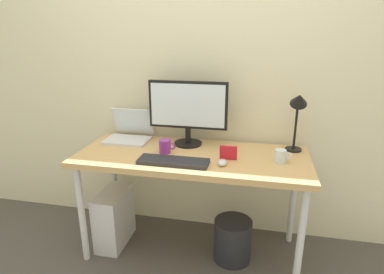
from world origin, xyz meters
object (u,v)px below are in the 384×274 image
Objects in this scene: laptop at (129,132)px; glass_cup at (281,156)px; keyboard at (173,161)px; computer_tower at (114,218)px; photo_frame at (228,153)px; mouse at (222,162)px; wastebasket at (233,240)px; monitor at (188,109)px; desk_lamp at (298,108)px; desk at (192,163)px; coffee_mug at (165,146)px.

glass_cup is at bearing -11.72° from laptop.
keyboard is 1.05× the size of computer_tower.
laptop is 0.81m from photo_frame.
wastebasket is at bearing 53.39° from mouse.
monitor is 1.30× the size of desk_lamp.
laptop is 0.75× the size of desk_lamp.
monitor is 0.44m from keyboard.
glass_cup is at bearing -2.21° from desk.
laptop is at bearing 161.96° from photo_frame.
desk_lamp is 0.54m from photo_frame.
monitor reaches higher than photo_frame.
keyboard is 4.00× the size of photo_frame.
desk is 17.03× the size of mouse.
keyboard is at bearing -173.48° from mouse.
mouse is 0.10m from photo_frame.
desk_lamp reaches higher than wastebasket.
mouse is 0.37m from glass_cup.
mouse is at bearing -105.30° from photo_frame.
coffee_mug is (-0.10, 0.16, 0.03)m from keyboard.
glass_cup is 1.29m from computer_tower.
glass_cup is 0.70m from wastebasket.
coffee_mug reaches higher than keyboard.
photo_frame is (0.43, -0.03, 0.00)m from coffee_mug.
coffee_mug is at bearing 175.83° from photo_frame.
desk_lamp is 0.62m from mouse.
laptop is 3.56× the size of mouse.
desk is 14.52× the size of glass_cup.
mouse is at bearing -48.56° from monitor.
desk_lamp is at bearing 15.52° from desk.
photo_frame is (0.77, -0.25, -0.01)m from laptop.
mouse is at bearing 6.52° from keyboard.
desk_lamp reaches higher than mouse.
coffee_mug is at bearing -32.55° from laptop.
desk is 0.58m from glass_cup.
keyboard is at bearing -91.77° from monitor.
glass_cup is at bearing 13.43° from keyboard.
laptop reaches higher than mouse.
computer_tower is at bearing -157.03° from monitor.
keyboard is (-0.08, -0.18, 0.08)m from desk.
photo_frame is 0.26× the size of computer_tower.
monitor is at bearing 143.76° from photo_frame.
photo_frame is 1.02m from computer_tower.
keyboard reaches higher than computer_tower.
keyboard is 0.73m from wastebasket.
mouse is 0.42m from coffee_mug.
desk is 2.75× the size of monitor.
keyboard is 4.89× the size of mouse.
computer_tower is (-0.06, -0.24, -0.60)m from laptop.
photo_frame reaches higher than desk.
desk_lamp is 0.35m from glass_cup.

